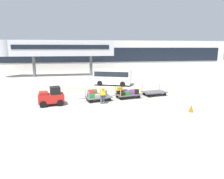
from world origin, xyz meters
TOP-DOWN VIEW (x-y plane):
  - ground_plane at (0.00, 0.00)m, footprint 120.00×120.00m
  - apron_lead_line at (1.63, 7.86)m, footprint 17.64×2.67m
  - terminal_building at (0.00, 25.97)m, footprint 60.88×2.51m
  - jet_bridge at (-5.98, 19.99)m, footprint 19.50×3.00m
  - baggage_tug at (-4.20, 1.38)m, footprint 2.27×1.57m
  - baggage_cart_lead at (-0.26, 2.17)m, footprint 3.08×1.82m
  - baggage_cart_middle at (2.78, 2.74)m, footprint 3.08×1.82m
  - baggage_cart_tail at (5.76, 3.33)m, footprint 3.08×1.82m
  - baggage_handler at (0.11, 0.98)m, footprint 0.42×0.45m
  - shuttle_van at (2.60, 9.97)m, footprint 5.16×3.55m
  - safety_cone_near at (6.47, -2.38)m, footprint 0.36×0.36m

SIDE VIEW (x-z plane):
  - ground_plane at x=0.00m, z-range 0.00..0.00m
  - apron_lead_line at x=1.63m, z-range 0.00..0.01m
  - safety_cone_near at x=6.47m, z-range 0.00..0.55m
  - baggage_cart_tail at x=5.76m, z-range -0.20..0.90m
  - baggage_cart_middle at x=2.78m, z-range -0.02..1.08m
  - baggage_cart_lead at x=-0.26m, z-range -0.02..1.09m
  - baggage_tug at x=-4.20m, z-range -0.04..1.54m
  - baggage_handler at x=0.11m, z-range 0.08..1.65m
  - shuttle_van at x=2.60m, z-range 0.19..2.28m
  - terminal_building at x=0.00m, z-range 0.01..6.31m
  - jet_bridge at x=-5.98m, z-range 1.69..7.76m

